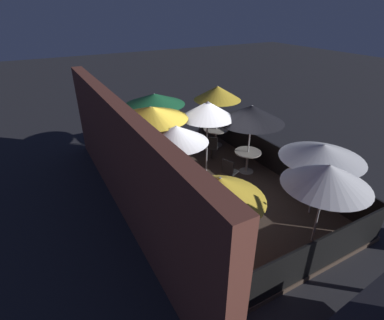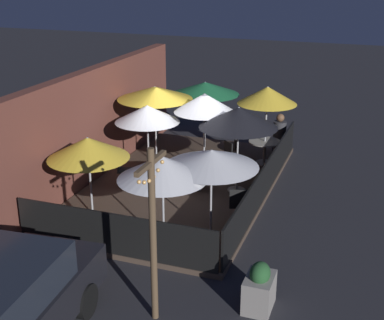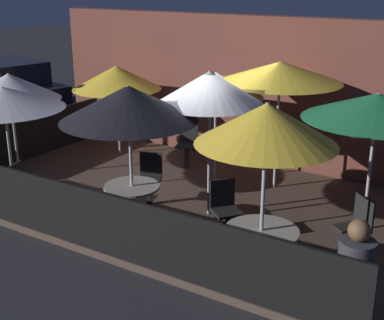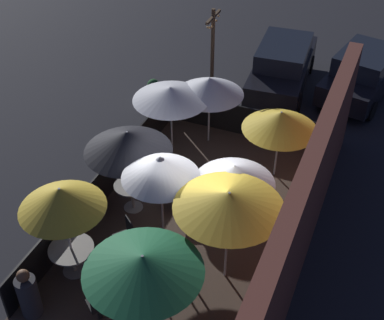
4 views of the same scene
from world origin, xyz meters
TOP-DOWN VIEW (x-y plane):
  - ground_plane at (0.00, 0.00)m, footprint 60.00×60.00m
  - patio_deck at (0.00, 0.00)m, footprint 8.21×4.84m
  - building_wall at (0.00, 2.65)m, footprint 9.81×0.36m
  - fence_front at (0.00, -2.38)m, footprint 8.01×0.05m
  - fence_side_left at (-4.06, 0.00)m, footprint 0.05×4.64m
  - patio_umbrella_0 at (2.40, -1.80)m, footprint 1.78×1.78m
  - patio_umbrella_1 at (0.08, -1.56)m, footprint 2.07×2.07m
  - patio_umbrella_2 at (0.09, 1.04)m, footprint 1.81×1.81m
  - patio_umbrella_3 at (0.79, -0.39)m, footprint 1.72×1.72m
  - patio_umbrella_4 at (-3.36, -0.86)m, footprint 1.92×1.92m
  - patio_umbrella_5 at (-2.55, -1.67)m, footprint 2.08×2.08m
  - patio_umbrella_6 at (-2.57, 1.37)m, footprint 1.95×1.95m
  - patio_umbrella_7 at (3.19, 0.40)m, footprint 2.21×2.21m
  - patio_umbrella_8 at (1.25, 1.31)m, footprint 2.24×2.24m
  - dining_table_0 at (2.40, -1.80)m, footprint 0.99×0.99m
  - dining_table_1 at (0.08, -1.56)m, footprint 0.87×0.87m
  - patio_chair_0 at (3.31, -0.61)m, footprint 0.56×0.56m
  - patio_chair_1 at (-0.77, 1.41)m, footprint 0.50×0.50m
  - patio_chair_2 at (-0.32, -0.54)m, footprint 0.52×0.52m
  - patio_chair_3 at (-1.80, -2.09)m, footprint 0.49×0.49m
  - patio_chair_4 at (1.44, -1.01)m, footprint 0.56×0.56m
  - patron_0 at (3.68, -2.00)m, footprint 0.47×0.47m
  - parked_car_1 at (-7.91, 2.84)m, footprint 4.24×2.49m

SIDE VIEW (x-z plane):
  - ground_plane at x=0.00m, z-range 0.00..0.00m
  - patio_deck at x=0.00m, z-range 0.00..0.12m
  - fence_front at x=0.00m, z-range 0.12..1.07m
  - fence_side_left at x=-4.06m, z-range 0.12..1.07m
  - patio_chair_2 at x=-0.32m, z-range 0.16..1.07m
  - patio_chair_3 at x=-1.80m, z-range 0.16..1.07m
  - patio_chair_4 at x=1.44m, z-range 0.16..1.08m
  - patio_chair_0 at x=3.31m, z-range 0.16..1.09m
  - patio_chair_1 at x=-0.77m, z-range 0.17..1.13m
  - patron_0 at x=3.68m, z-range 0.05..1.30m
  - dining_table_0 at x=2.40m, z-range 0.33..1.04m
  - dining_table_1 at x=0.08m, z-range 0.34..1.10m
  - parked_car_1 at x=-7.91m, z-range 0.03..1.65m
  - building_wall at x=0.00m, z-range 0.00..3.20m
  - patio_umbrella_6 at x=-2.57m, z-range 0.86..2.86m
  - patio_umbrella_4 at x=-3.36m, z-range 0.91..2.99m
  - patio_umbrella_5 at x=-2.55m, z-range 0.95..3.00m
  - patio_umbrella_2 at x=0.09m, z-range 0.95..3.09m
  - patio_umbrella_7 at x=3.19m, z-range 1.02..3.23m
  - patio_umbrella_1 at x=0.08m, z-range 1.01..3.34m
  - patio_umbrella_0 at x=2.40m, z-range 1.05..3.45m
  - patio_umbrella_3 at x=0.79m, z-range 1.07..3.51m
  - patio_umbrella_8 at x=1.25m, z-range 1.13..3.53m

